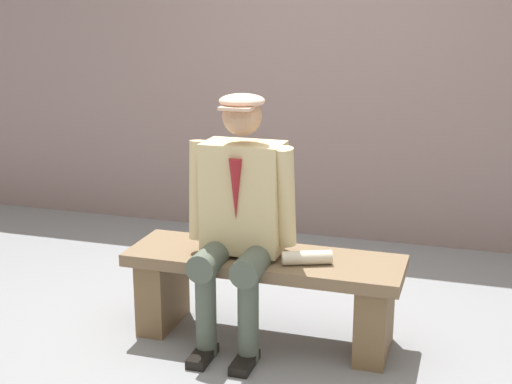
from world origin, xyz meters
The scene contains 5 objects.
ground_plane centered at (0.00, 0.00, 0.00)m, with size 30.00×30.00×0.00m, color gray.
bench centered at (0.00, 0.00, 0.33)m, with size 1.51×0.47×0.49m.
seated_man centered at (0.12, 0.06, 0.75)m, with size 0.60×0.59×1.36m.
rolled_magazine centered at (-0.25, 0.07, 0.53)m, with size 0.07×0.07×0.26m, color beige.
stadium_wall centered at (0.00, -1.99, 1.07)m, with size 12.00×0.24×2.14m, color gray.
Camera 1 is at (-1.06, 3.52, 1.84)m, focal length 50.53 mm.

